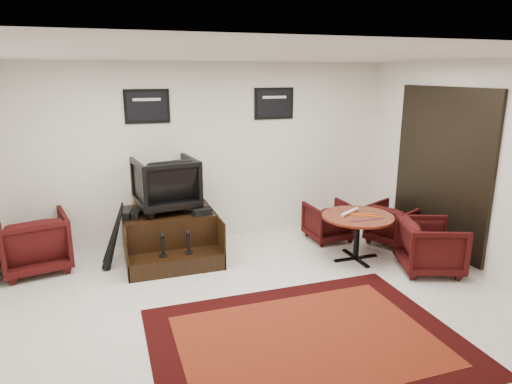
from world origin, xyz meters
TOP-DOWN VIEW (x-y plane):
  - ground at (0.00, 0.00)m, footprint 6.00×6.00m
  - room_shell at (0.41, 0.12)m, footprint 6.02×5.02m
  - area_rug at (0.24, -0.78)m, footprint 3.09×2.32m
  - shine_podium at (-0.74, 1.90)m, footprint 1.30×1.34m
  - shine_chair at (-0.74, 2.04)m, footprint 0.94×0.89m
  - shoes_pair at (-1.25, 1.81)m, footprint 0.29×0.32m
  - polish_kit at (-0.30, 1.64)m, footprint 0.29×0.22m
  - umbrella_black at (-1.52, 1.66)m, footprint 0.35×0.13m
  - umbrella_hooked at (-1.51, 1.88)m, footprint 0.34×0.13m
  - armchair_side at (-2.55, 1.98)m, footprint 0.99×0.95m
  - meeting_table at (1.79, 0.91)m, footprint 1.01×1.01m
  - table_chair_back at (1.79, 1.77)m, footprint 0.68×0.64m
  - table_chair_window at (2.69, 1.28)m, footprint 0.88×0.90m
  - table_chair_corner at (2.53, 0.23)m, footprint 0.93×0.96m
  - paper_roll at (1.74, 1.03)m, footprint 0.39×0.25m
  - table_clutter at (1.87, 0.84)m, footprint 0.56×0.39m

SIDE VIEW (x-z plane):
  - ground at x=0.00m, z-range 0.00..0.00m
  - area_rug at x=0.24m, z-range 0.00..0.01m
  - shine_podium at x=-0.74m, z-range -0.03..0.64m
  - table_chair_back at x=1.79m, z-range 0.00..0.68m
  - table_chair_window at x=2.69m, z-range 0.00..0.71m
  - table_chair_corner at x=2.53m, z-range 0.00..0.78m
  - armchair_side at x=-2.55m, z-range 0.00..0.87m
  - umbrella_hooked at x=-1.51m, z-range 0.00..0.92m
  - umbrella_black at x=-1.52m, z-range 0.00..0.93m
  - meeting_table at x=1.79m, z-range 0.25..0.91m
  - table_clutter at x=1.87m, z-range 0.66..0.68m
  - paper_roll at x=1.74m, z-range 0.66..0.71m
  - polish_kit at x=-0.30m, z-range 0.67..0.76m
  - shoes_pair at x=-1.25m, z-range 0.67..0.77m
  - shine_chair at x=-0.74m, z-range 0.67..1.54m
  - room_shell at x=0.41m, z-range 0.38..3.19m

